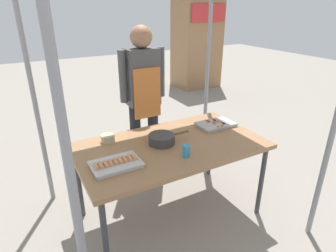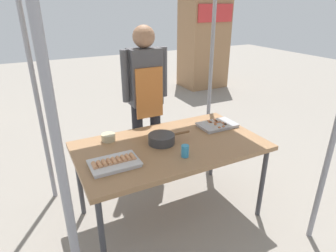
{
  "view_description": "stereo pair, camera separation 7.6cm",
  "coord_description": "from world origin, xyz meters",
  "px_view_note": "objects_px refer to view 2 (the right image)",
  "views": [
    {
      "loc": [
        -1.09,
        -1.91,
        1.87
      ],
      "look_at": [
        0.0,
        0.05,
        0.9
      ],
      "focal_mm": 30.62,
      "sensor_mm": 36.0,
      "label": 1
    },
    {
      "loc": [
        -1.02,
        -1.95,
        1.87
      ],
      "look_at": [
        0.0,
        0.05,
        0.9
      ],
      "focal_mm": 30.62,
      "sensor_mm": 36.0,
      "label": 2
    }
  ],
  "objects_px": {
    "tray_grilled_sausages": "(114,163)",
    "cooking_wok": "(162,139)",
    "condiment_bowl": "(108,137)",
    "neighbor_stall_right": "(203,41)",
    "stall_table": "(171,149)",
    "tray_meat_skewers": "(217,125)",
    "drink_cup_near_edge": "(185,151)",
    "vendor_woman": "(146,91)"
  },
  "relations": [
    {
      "from": "tray_grilled_sausages",
      "to": "cooking_wok",
      "type": "distance_m",
      "value": 0.51
    },
    {
      "from": "tray_grilled_sausages",
      "to": "condiment_bowl",
      "type": "relative_size",
      "value": 2.99
    },
    {
      "from": "tray_grilled_sausages",
      "to": "neighbor_stall_right",
      "type": "height_order",
      "value": "neighbor_stall_right"
    },
    {
      "from": "stall_table",
      "to": "tray_meat_skewers",
      "type": "relative_size",
      "value": 4.4
    },
    {
      "from": "tray_meat_skewers",
      "to": "drink_cup_near_edge",
      "type": "distance_m",
      "value": 0.69
    },
    {
      "from": "tray_grilled_sausages",
      "to": "vendor_woman",
      "type": "distance_m",
      "value": 1.18
    },
    {
      "from": "stall_table",
      "to": "drink_cup_near_edge",
      "type": "relative_size",
      "value": 16.35
    },
    {
      "from": "drink_cup_near_edge",
      "to": "neighbor_stall_right",
      "type": "bearing_deg",
      "value": 54.82
    },
    {
      "from": "drink_cup_near_edge",
      "to": "cooking_wok",
      "type": "bearing_deg",
      "value": 100.7
    },
    {
      "from": "tray_meat_skewers",
      "to": "drink_cup_near_edge",
      "type": "xyz_separation_m",
      "value": [
        -0.59,
        -0.37,
        0.03
      ]
    },
    {
      "from": "stall_table",
      "to": "tray_grilled_sausages",
      "type": "height_order",
      "value": "tray_grilled_sausages"
    },
    {
      "from": "stall_table",
      "to": "cooking_wok",
      "type": "relative_size",
      "value": 4.12
    },
    {
      "from": "cooking_wok",
      "to": "condiment_bowl",
      "type": "xyz_separation_m",
      "value": [
        -0.4,
        0.26,
        -0.01
      ]
    },
    {
      "from": "vendor_woman",
      "to": "neighbor_stall_right",
      "type": "relative_size",
      "value": 0.8
    },
    {
      "from": "tray_meat_skewers",
      "to": "tray_grilled_sausages",
      "type": "bearing_deg",
      "value": -167.55
    },
    {
      "from": "vendor_woman",
      "to": "tray_grilled_sausages",
      "type": "bearing_deg",
      "value": 55.05
    },
    {
      "from": "tray_meat_skewers",
      "to": "condiment_bowl",
      "type": "xyz_separation_m",
      "value": [
        -1.04,
        0.19,
        0.01
      ]
    },
    {
      "from": "tray_meat_skewers",
      "to": "vendor_woman",
      "type": "xyz_separation_m",
      "value": [
        -0.46,
        0.7,
        0.23
      ]
    },
    {
      "from": "drink_cup_near_edge",
      "to": "tray_grilled_sausages",
      "type": "bearing_deg",
      "value": 166.96
    },
    {
      "from": "vendor_woman",
      "to": "cooking_wok",
      "type": "bearing_deg",
      "value": 76.64
    },
    {
      "from": "tray_grilled_sausages",
      "to": "stall_table",
      "type": "bearing_deg",
      "value": 12.63
    },
    {
      "from": "tray_meat_skewers",
      "to": "vendor_woman",
      "type": "distance_m",
      "value": 0.87
    },
    {
      "from": "cooking_wok",
      "to": "condiment_bowl",
      "type": "relative_size",
      "value": 3.17
    },
    {
      "from": "condiment_bowl",
      "to": "vendor_woman",
      "type": "height_order",
      "value": "vendor_woman"
    },
    {
      "from": "tray_meat_skewers",
      "to": "neighbor_stall_right",
      "type": "relative_size",
      "value": 0.17
    },
    {
      "from": "condiment_bowl",
      "to": "neighbor_stall_right",
      "type": "bearing_deg",
      "value": 46.52
    },
    {
      "from": "drink_cup_near_edge",
      "to": "vendor_woman",
      "type": "bearing_deg",
      "value": 83.14
    },
    {
      "from": "cooking_wok",
      "to": "neighbor_stall_right",
      "type": "bearing_deg",
      "value": 52.21
    },
    {
      "from": "cooking_wok",
      "to": "drink_cup_near_edge",
      "type": "bearing_deg",
      "value": -79.3
    },
    {
      "from": "drink_cup_near_edge",
      "to": "vendor_woman",
      "type": "distance_m",
      "value": 1.09
    },
    {
      "from": "condiment_bowl",
      "to": "tray_meat_skewers",
      "type": "bearing_deg",
      "value": -10.11
    },
    {
      "from": "stall_table",
      "to": "neighbor_stall_right",
      "type": "bearing_deg",
      "value": 53.16
    },
    {
      "from": "vendor_woman",
      "to": "tray_meat_skewers",
      "type": "bearing_deg",
      "value": 123.23
    },
    {
      "from": "neighbor_stall_right",
      "to": "tray_meat_skewers",
      "type": "bearing_deg",
      "value": -121.62
    },
    {
      "from": "stall_table",
      "to": "condiment_bowl",
      "type": "xyz_separation_m",
      "value": [
        -0.46,
        0.31,
        0.08
      ]
    },
    {
      "from": "tray_grilled_sausages",
      "to": "condiment_bowl",
      "type": "bearing_deg",
      "value": 79.33
    },
    {
      "from": "stall_table",
      "to": "cooking_wok",
      "type": "bearing_deg",
      "value": 139.75
    },
    {
      "from": "tray_meat_skewers",
      "to": "neighbor_stall_right",
      "type": "distance_m",
      "value": 4.29
    },
    {
      "from": "drink_cup_near_edge",
      "to": "vendor_woman",
      "type": "height_order",
      "value": "vendor_woman"
    },
    {
      "from": "cooking_wok",
      "to": "vendor_woman",
      "type": "relative_size",
      "value": 0.23
    },
    {
      "from": "tray_grilled_sausages",
      "to": "neighbor_stall_right",
      "type": "distance_m",
      "value": 5.15
    },
    {
      "from": "tray_grilled_sausages",
      "to": "neighbor_stall_right",
      "type": "relative_size",
      "value": 0.18
    }
  ]
}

